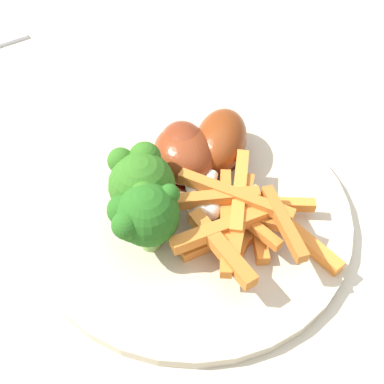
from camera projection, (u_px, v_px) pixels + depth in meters
dining_table at (155, 259)px, 0.54m from camera, size 1.03×0.90×0.75m
dinner_plate at (192, 210)px, 0.44m from camera, size 0.30×0.30×0.01m
broccoli_floret_front at (144, 216)px, 0.38m from camera, size 0.05×0.06×0.07m
broccoli_floret_middle at (142, 183)px, 0.40m from camera, size 0.07×0.06×0.07m
carrot_fries_pile at (244, 220)px, 0.40m from camera, size 0.14×0.14×0.04m
chicken_drumstick_near at (184, 153)px, 0.45m from camera, size 0.11×0.05×0.05m
chicken_drumstick_far at (186, 157)px, 0.45m from camera, size 0.12×0.07×0.05m
chicken_drumstick_extra at (220, 144)px, 0.46m from camera, size 0.14×0.09×0.05m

